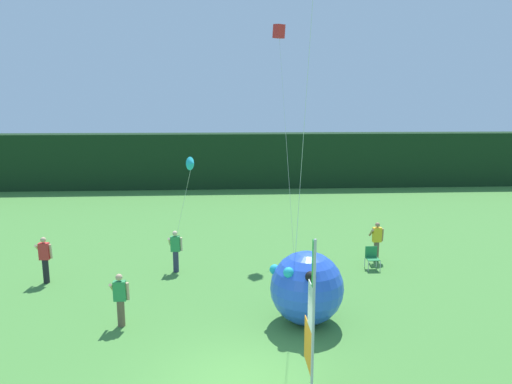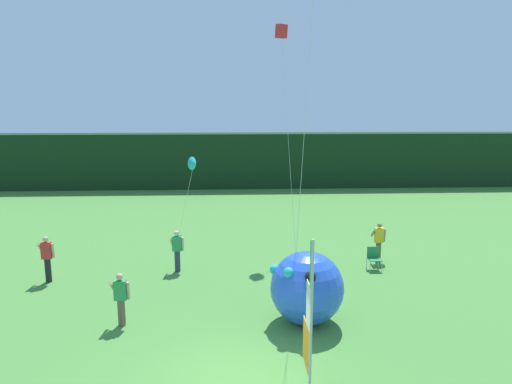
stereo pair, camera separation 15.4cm
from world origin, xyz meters
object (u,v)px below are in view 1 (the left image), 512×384
object	(u,v)px
inflatable_balloon	(307,288)
kite_red_box_2	(279,33)
banner_flag	(311,324)
person_far_right	(176,250)
person_far_left	(45,259)
person_near_banner	(377,240)
kite_cyan_delta_0	(192,164)
folding_chair	(372,256)
person_mid_field	(120,298)

from	to	relation	value
inflatable_balloon	kite_red_box_2	size ratio (longest dim) A/B	0.22
banner_flag	person_far_right	bearing A→B (deg)	114.75
inflatable_balloon	kite_red_box_2	world-z (taller)	kite_red_box_2
person_far_left	inflatable_balloon	size ratio (longest dim) A/B	0.79
person_near_banner	kite_cyan_delta_0	world-z (taller)	kite_cyan_delta_0
person_far_right	kite_cyan_delta_0	bearing A→B (deg)	69.54
banner_flag	kite_red_box_2	xyz separation A→B (m)	(0.63, 12.77, 7.88)
person_near_banner	folding_chair	bearing A→B (deg)	-117.35
person_far_left	person_far_right	xyz separation A→B (m)	(4.67, 0.89, -0.05)
inflatable_balloon	kite_cyan_delta_0	xyz separation A→B (m)	(-3.82, 6.20, 2.97)
person_far_right	folding_chair	size ratio (longest dim) A/B	1.87
person_near_banner	kite_cyan_delta_0	xyz separation A→B (m)	(-7.71, 0.81, 3.19)
person_far_left	kite_cyan_delta_0	distance (m)	6.62
kite_cyan_delta_0	kite_red_box_2	bearing A→B (deg)	35.80
inflatable_balloon	person_far_right	bearing A→B (deg)	133.85
person_far_left	person_far_right	bearing A→B (deg)	10.78
person_near_banner	person_far_left	xyz separation A→B (m)	(-12.98, -1.68, 0.05)
person_mid_field	inflatable_balloon	bearing A→B (deg)	-0.95
person_far_right	folding_chair	bearing A→B (deg)	-0.82
person_far_left	folding_chair	bearing A→B (deg)	3.55
person_far_right	inflatable_balloon	size ratio (longest dim) A/B	0.75
person_mid_field	kite_cyan_delta_0	world-z (taller)	kite_cyan_delta_0
inflatable_balloon	kite_red_box_2	distance (m)	12.46
person_far_right	kite_cyan_delta_0	world-z (taller)	kite_cyan_delta_0
kite_cyan_delta_0	banner_flag	bearing A→B (deg)	-71.88
banner_flag	person_far_left	xyz separation A→B (m)	(-8.53, 7.48, -0.90)
person_mid_field	person_far_left	size ratio (longest dim) A/B	0.93
person_mid_field	person_near_banner	bearing A→B (deg)	29.33
person_far_left	person_far_right	distance (m)	4.76
person_near_banner	inflatable_balloon	xyz separation A→B (m)	(-3.88, -5.39, 0.22)
person_near_banner	kite_cyan_delta_0	size ratio (longest dim) A/B	0.38
banner_flag	person_near_banner	size ratio (longest dim) A/B	2.29
banner_flag	inflatable_balloon	xyz separation A→B (m)	(0.56, 3.77, -0.73)
folding_chair	kite_red_box_2	size ratio (longest dim) A/B	0.09
person_far_right	kite_red_box_2	size ratio (longest dim) A/B	0.16
person_far_right	kite_cyan_delta_0	distance (m)	3.62
person_mid_field	folding_chair	bearing A→B (deg)	26.12
kite_red_box_2	person_mid_field	bearing A→B (deg)	-122.21
person_far_right	kite_red_box_2	xyz separation A→B (m)	(4.49, 4.41, 8.83)
person_far_right	inflatable_balloon	bearing A→B (deg)	-46.15
banner_flag	person_mid_field	bearing A→B (deg)	142.28
person_mid_field	person_far_right	world-z (taller)	person_far_right
person_near_banner	person_mid_field	distance (m)	10.82
person_near_banner	inflatable_balloon	size ratio (longest dim) A/B	0.76
kite_red_box_2	person_far_left	bearing A→B (deg)	-149.97
kite_cyan_delta_0	person_mid_field	bearing A→B (deg)	-105.78
kite_cyan_delta_0	person_far_right	bearing A→B (deg)	-110.46
person_mid_field	person_far_left	xyz separation A→B (m)	(-3.54, 3.62, 0.07)
kite_cyan_delta_0	person_far_left	bearing A→B (deg)	-154.71
person_near_banner	folding_chair	xyz separation A→B (m)	(-0.47, -0.90, -0.38)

